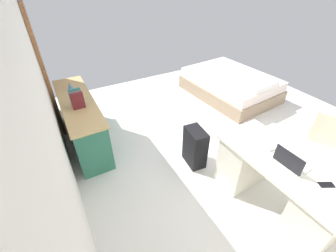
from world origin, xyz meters
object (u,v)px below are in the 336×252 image
(figurine_small, at_px, (70,86))
(desk, at_px, (276,184))
(office_chair, at_px, (320,155))
(cell_phone_near_laptop, at_px, (326,185))
(credenza, at_px, (82,121))
(bed, at_px, (230,85))
(laptop, at_px, (291,162))
(computer_mouse, at_px, (271,148))
(suitcase_black, at_px, (195,147))

(figurine_small, bearing_deg, desk, -149.21)
(office_chair, height_order, cell_phone_near_laptop, office_chair)
(cell_phone_near_laptop, bearing_deg, credenza, 59.88)
(desk, bearing_deg, bed, -31.86)
(office_chair, bearing_deg, laptop, 95.46)
(computer_mouse, height_order, figurine_small, figurine_small)
(credenza, relative_size, computer_mouse, 18.00)
(laptop, height_order, computer_mouse, laptop)
(desk, distance_m, figurine_small, 3.29)
(bed, bearing_deg, computer_mouse, 146.12)
(computer_mouse, bearing_deg, figurine_small, 31.62)
(office_chair, bearing_deg, bed, -15.36)
(desk, height_order, cell_phone_near_laptop, cell_phone_near_laptop)
(figurine_small, bearing_deg, laptop, -149.94)
(suitcase_black, xyz_separation_m, figurine_small, (1.74, 1.29, 0.53))
(suitcase_black, height_order, laptop, laptop)
(bed, height_order, computer_mouse, computer_mouse)
(suitcase_black, distance_m, figurine_small, 2.23)
(credenza, bearing_deg, office_chair, -132.87)
(credenza, bearing_deg, computer_mouse, -142.12)
(bed, xyz_separation_m, laptop, (-2.50, 1.54, 0.56))
(desk, relative_size, computer_mouse, 14.56)
(credenza, xyz_separation_m, bed, (0.07, -3.19, -0.14))
(suitcase_black, height_order, cell_phone_near_laptop, cell_phone_near_laptop)
(figurine_small, bearing_deg, bed, -96.34)
(bed, height_order, suitcase_black, suitcase_black)
(bed, bearing_deg, suitcase_black, 126.04)
(computer_mouse, bearing_deg, cell_phone_near_laptop, -176.38)
(office_chair, height_order, laptop, laptop)
(office_chair, xyz_separation_m, cell_phone_near_laptop, (-0.42, 0.79, 0.33))
(office_chair, height_order, bed, office_chair)
(suitcase_black, height_order, figurine_small, figurine_small)
(desk, relative_size, office_chair, 1.55)
(credenza, bearing_deg, figurine_small, 0.21)
(credenza, height_order, computer_mouse, computer_mouse)
(desk, distance_m, office_chair, 0.86)
(office_chair, relative_size, cell_phone_near_laptop, 6.91)
(office_chair, bearing_deg, desk, 92.05)
(laptop, height_order, cell_phone_near_laptop, laptop)
(office_chair, relative_size, bed, 0.47)
(bed, xyz_separation_m, figurine_small, (0.35, 3.19, 0.58))
(cell_phone_near_laptop, bearing_deg, desk, 37.93)
(suitcase_black, xyz_separation_m, computer_mouse, (-0.86, -0.40, 0.47))
(suitcase_black, bearing_deg, credenza, 50.27)
(desk, relative_size, figurine_small, 13.24)
(suitcase_black, bearing_deg, figurine_small, 42.33)
(cell_phone_near_laptop, height_order, figurine_small, figurine_small)
(laptop, height_order, figurine_small, laptop)
(cell_phone_near_laptop, bearing_deg, office_chair, -34.18)
(office_chair, xyz_separation_m, bed, (2.42, -0.66, -0.18))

